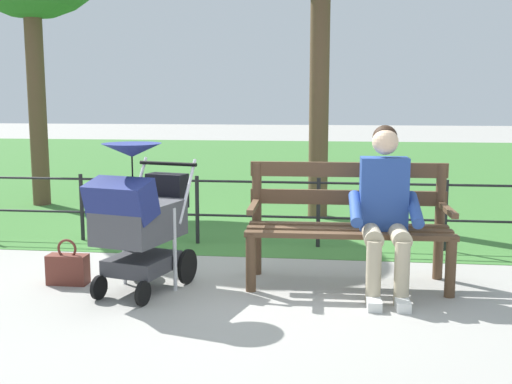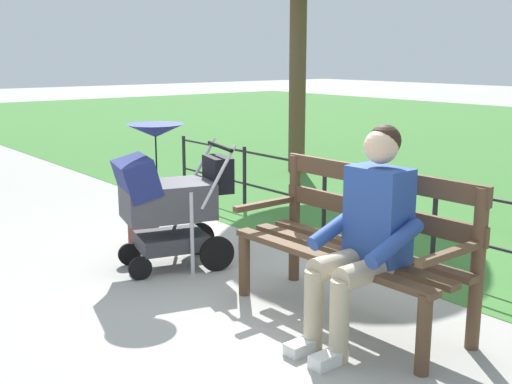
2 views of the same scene
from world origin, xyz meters
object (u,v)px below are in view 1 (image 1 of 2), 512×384
object	(u,v)px
park_bench	(348,218)
stroller	(139,216)
person_on_bench	(385,205)
handbag	(68,268)

from	to	relation	value
park_bench	stroller	size ratio (longest dim) A/B	1.40
person_on_bench	handbag	world-z (taller)	person_on_bench
person_on_bench	handbag	bearing A→B (deg)	2.52
person_on_bench	handbag	size ratio (longest dim) A/B	3.45
person_on_bench	park_bench	bearing A→B (deg)	-39.75
park_bench	handbag	world-z (taller)	park_bench
handbag	park_bench	bearing A→B (deg)	-171.48
handbag	person_on_bench	bearing A→B (deg)	-177.48
park_bench	person_on_bench	xyz separation A→B (m)	(-0.27, 0.22, 0.15)
person_on_bench	stroller	xyz separation A→B (m)	(1.85, 0.23, -0.08)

